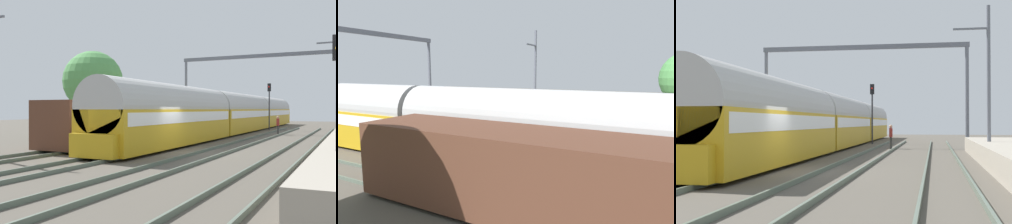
% 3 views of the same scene
% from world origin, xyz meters
% --- Properties ---
extents(ground, '(120.00, 120.00, 0.00)m').
position_xyz_m(ground, '(0.00, 0.00, 0.00)').
color(ground, '#554F45').
extents(track_far_west, '(1.52, 60.00, 0.16)m').
position_xyz_m(track_far_west, '(-5.79, 0.00, 0.08)').
color(track_far_west, '#576457').
rests_on(track_far_west, ground).
extents(track_west, '(1.51, 60.00, 0.16)m').
position_xyz_m(track_west, '(-1.93, 0.00, 0.08)').
color(track_west, '#576457').
rests_on(track_west, ground).
extents(track_east, '(1.51, 60.00, 0.16)m').
position_xyz_m(track_east, '(1.93, 0.00, 0.08)').
color(track_east, '#576457').
rests_on(track_east, ground).
extents(track_far_east, '(1.52, 60.00, 0.16)m').
position_xyz_m(track_far_east, '(5.79, 0.00, 0.08)').
color(track_far_east, '#576457').
rests_on(track_far_east, ground).
extents(passenger_train, '(2.93, 49.20, 3.82)m').
position_xyz_m(passenger_train, '(-1.93, 19.35, 1.97)').
color(passenger_train, gold).
rests_on(passenger_train, ground).
extents(freight_car, '(2.80, 13.00, 2.70)m').
position_xyz_m(freight_car, '(-5.79, 2.60, 1.47)').
color(freight_car, '#563323').
rests_on(freight_car, ground).
extents(person_crossing, '(0.28, 0.42, 1.73)m').
position_xyz_m(person_crossing, '(2.33, 17.17, 1.03)').
color(person_crossing, '#333333').
rests_on(person_crossing, ground).
extents(railway_signal_far, '(0.36, 0.30, 5.29)m').
position_xyz_m(railway_signal_far, '(-0.01, 25.10, 3.37)').
color(railway_signal_far, '#2D2D33').
rests_on(railway_signal_far, ground).
extents(catenary_gantry, '(15.97, 0.28, 7.86)m').
position_xyz_m(catenary_gantry, '(0.00, 19.26, 5.87)').
color(catenary_gantry, slate).
rests_on(catenary_gantry, ground).
extents(tree_west_background, '(5.23, 5.23, 7.44)m').
position_xyz_m(tree_west_background, '(-11.92, 8.19, 4.82)').
color(tree_west_background, '#4C3826').
rests_on(tree_west_background, ground).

